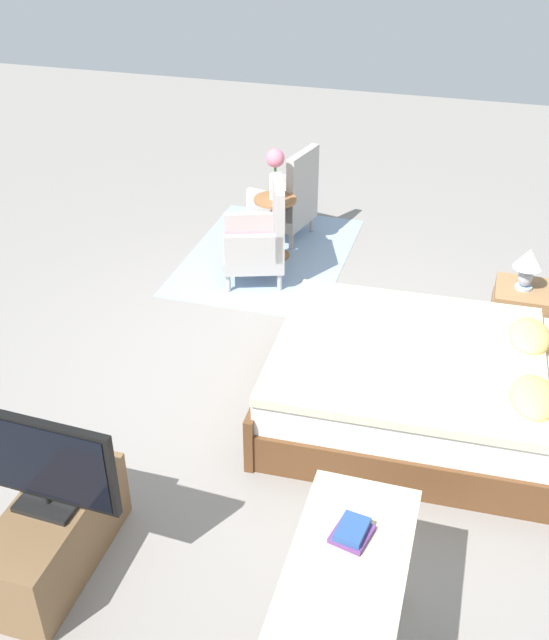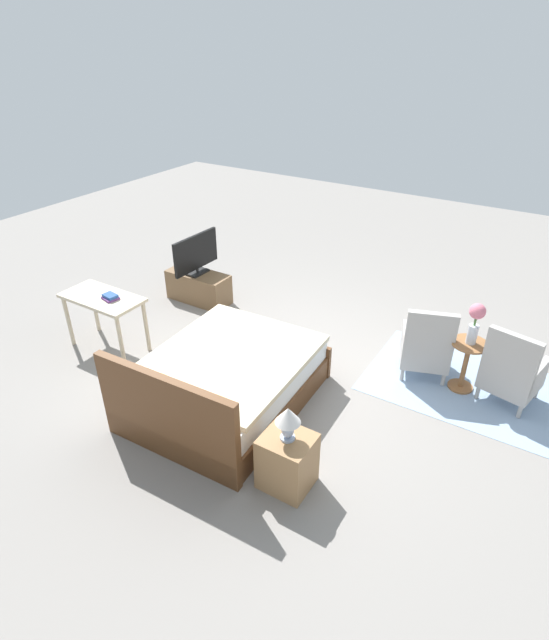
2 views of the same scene
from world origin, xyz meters
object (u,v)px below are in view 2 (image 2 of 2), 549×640
table_lamp (288,419)px  book_stack (110,297)px  armchair_by_window_left (511,372)px  tv_flatscreen (196,254)px  flower_vase (476,319)px  bed (224,382)px  nightstand (287,461)px  armchair_by_window_right (426,347)px  tv_stand (199,287)px  side_table (466,360)px  vanity_desk (103,304)px

table_lamp → book_stack: table_lamp is taller
armchair_by_window_left → tv_flatscreen: (4.37, -0.08, 0.37)m
flower_vase → book_stack: 4.19m
bed → flower_vase: bearing=-141.8°
nightstand → book_stack: book_stack is taller
armchair_by_window_right → book_stack: 3.79m
table_lamp → tv_stand: size_ratio=0.34×
armchair_by_window_right → table_lamp: 2.35m
side_table → book_stack: bearing=21.0°
nightstand → tv_stand: bearing=-38.8°
flower_vase → book_stack: flower_vase is taller
flower_vase → tv_stand: size_ratio=0.50×
armchair_by_window_left → side_table: (0.47, 0.01, -0.00)m
bed → nightstand: bearing=152.3°
side_table → book_stack: size_ratio=2.86×
armchair_by_window_right → tv_stand: armchair_by_window_right is taller
armchair_by_window_right → flower_vase: bearing=178.1°
armchair_by_window_right → tv_stand: (3.44, -0.08, -0.16)m
armchair_by_window_right → nightstand: armchair_by_window_right is taller
vanity_desk → tv_flatscreen: bearing=-95.3°
tv_flatscreen → vanity_desk: size_ratio=0.84×
table_lamp → vanity_desk: table_lamp is taller
bed → flower_vase: flower_vase is taller
armchair_by_window_left → tv_stand: armchair_by_window_left is taller
side_table → vanity_desk: (4.05, 1.51, 0.24)m
tv_flatscreen → book_stack: bearing=89.8°
flower_vase → vanity_desk: size_ratio=0.46×
side_table → vanity_desk: size_ratio=0.58×
bed → nightstand: bed is taller
nightstand → vanity_desk: (3.08, -0.74, 0.35)m
tv_stand → tv_flatscreen: tv_flatscreen is taller
armchair_by_window_right → flower_vase: (-0.46, 0.01, 0.52)m
armchair_by_window_right → book_stack: (3.45, 1.52, 0.38)m
tv_stand → vanity_desk: size_ratio=0.92×
vanity_desk → tv_stand: bearing=-95.4°
tv_flatscreen → vanity_desk: (0.15, 1.61, -0.13)m
flower_vase → table_lamp: (0.98, 2.25, -0.15)m
nightstand → book_stack: (2.93, -0.75, 0.49)m
side_table → nightstand: size_ratio=1.13×
armchair_by_window_right → side_table: armchair_by_window_right is taller
table_lamp → tv_stand: (2.92, -2.35, -0.53)m
tv_stand → vanity_desk: (0.15, 1.61, 0.40)m
armchair_by_window_left → flower_vase: bearing=1.6°
armchair_by_window_right → nightstand: bearing=77.1°
armchair_by_window_left → book_stack: armchair_by_window_left is taller
flower_vase → armchair_by_window_right: bearing=-1.9°
flower_vase → nightstand: (0.98, 2.25, -0.63)m
tv_stand → book_stack: size_ratio=4.52×
bed → book_stack: bed is taller
bed → nightstand: (-1.13, 0.59, -0.03)m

